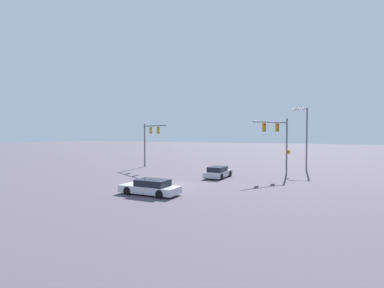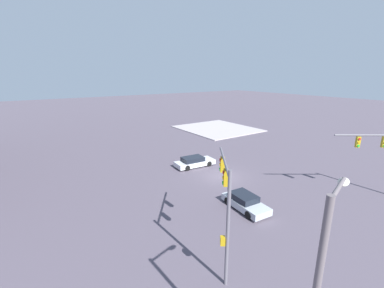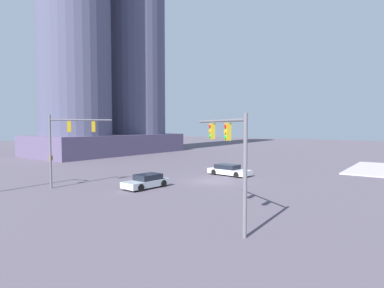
% 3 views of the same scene
% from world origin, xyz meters
% --- Properties ---
extents(ground_plane, '(223.03, 223.03, 0.00)m').
position_xyz_m(ground_plane, '(0.00, 0.00, 0.00)').
color(ground_plane, '#534A57').
extents(sidewalk_corner, '(14.63, 13.30, 0.15)m').
position_xyz_m(sidewalk_corner, '(19.58, -15.81, 0.07)').
color(sidewalk_corner, '#AFA5A8').
rests_on(sidewalk_corner, ground).
extents(traffic_signal_near_corner, '(4.40, 3.51, 6.49)m').
position_xyz_m(traffic_signal_near_corner, '(-10.38, 8.79, 4.46)').
color(traffic_signal_near_corner, '#5F5C65').
rests_on(traffic_signal_near_corner, ground).
extents(sedan_car_approaching, '(2.27, 4.98, 1.21)m').
position_xyz_m(sedan_car_approaching, '(4.26, 0.61, 0.58)').
color(sedan_car_approaching, silver).
rests_on(sedan_car_approaching, ground).
extents(sedan_car_waiting_far, '(4.38, 2.16, 1.21)m').
position_xyz_m(sedan_car_waiting_far, '(-6.38, 2.91, 0.57)').
color(sedan_car_waiting_far, '#ADB5BD').
rests_on(sedan_car_waiting_far, ground).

